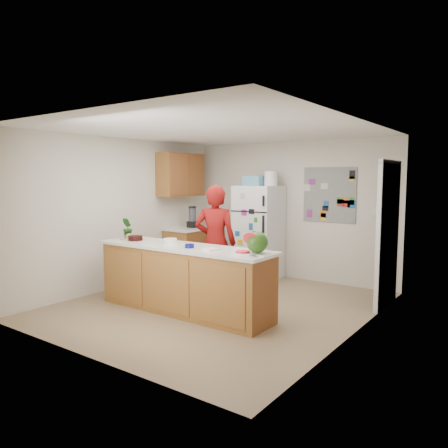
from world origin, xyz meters
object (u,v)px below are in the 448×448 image
Objects in this scene: watermelon at (257,242)px; cherry_bowl at (135,238)px; person at (215,243)px; refrigerator at (259,232)px.

watermelon reaches higher than cherry_bowl.
person reaches higher than watermelon.
refrigerator is at bearing 120.84° from watermelon.
cherry_bowl is (-2.07, -0.05, -0.11)m from watermelon.
person is 6.63× the size of watermelon.
refrigerator is 8.07× the size of cherry_bowl.
refrigerator is 0.98× the size of person.
watermelon is at bearing -59.16° from refrigerator.
refrigerator reaches higher than watermelon.
person is 8.25× the size of cherry_bowl.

